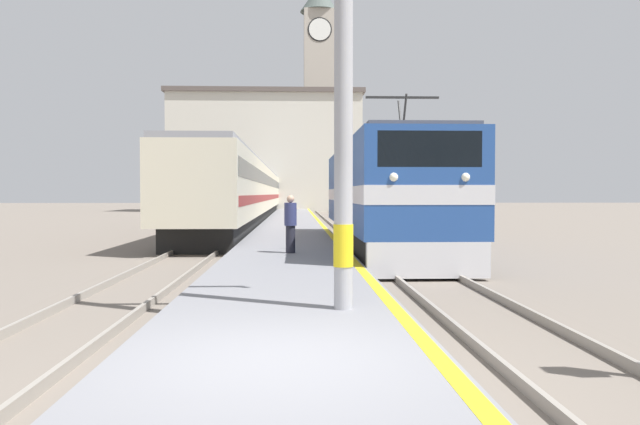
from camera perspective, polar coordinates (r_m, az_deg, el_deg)
The scene contains 10 objects.
ground_plane at distance 36.22m, azimuth -2.54°, elevation -1.40°, with size 200.00×200.00×0.00m, color #70665B.
platform at distance 31.21m, azimuth -2.58°, elevation -1.59°, with size 3.44×140.00×0.34m.
rail_track_near at distance 31.36m, azimuth 3.12°, elevation -1.82°, with size 2.83×140.00×0.16m.
rail_track_far at distance 31.39m, azimuth -8.17°, elevation -1.84°, with size 2.83×140.00×0.16m.
locomotive_train at distance 20.89m, azimuth 5.85°, elevation 1.49°, with size 2.92×14.34×4.65m.
passenger_train at distance 45.46m, azimuth -6.36°, elevation 1.86°, with size 2.92×52.80×3.87m.
catenary_mast at distance 9.11m, azimuth 2.71°, elevation 16.87°, with size 2.58×0.28×8.07m.
person_on_platform at distance 17.15m, azimuth -2.72°, elevation -0.95°, with size 0.34×0.34×1.59m.
clock_tower at distance 81.20m, azimuth -0.08°, elevation 11.06°, with size 4.84×4.84×28.65m.
station_building at distance 71.56m, azimuth -4.94°, elevation 5.51°, with size 21.69×9.44×13.37m.
Camera 1 is at (0.15, -6.16, 1.97)m, focal length 35.00 mm.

